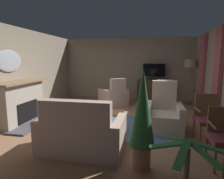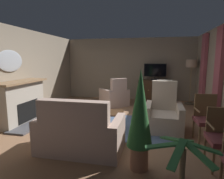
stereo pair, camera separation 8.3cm
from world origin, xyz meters
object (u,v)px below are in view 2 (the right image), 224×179
Objects in this scene: wall_mirror_oval at (10,61)px; tv_cabinet at (154,91)px; fireplace at (22,103)px; armchair_facing_sofa at (115,97)px; coffee_table at (103,114)px; sofa_floral at (80,134)px; floor_lamp at (191,68)px; potted_plant_leafy_by_curtain at (140,115)px; side_chair_tucked_against_wall at (224,136)px; side_chair_beside_plant at (207,117)px; armchair_by_fireplace at (164,115)px; television at (155,71)px; cat at (57,128)px; tv_remote at (93,111)px.

wall_mirror_oval is 5.21m from tv_cabinet.
tv_cabinet is at bearing 42.77° from wall_mirror_oval.
armchair_facing_sofa is (2.05, 2.37, -0.21)m from fireplace.
fireplace is at bearing 178.39° from coffee_table.
armchair_facing_sofa is (-0.07, 3.60, -0.01)m from sofa_floral.
fireplace is 1.13m from wall_mirror_oval.
tv_cabinet is 4.86m from sofa_floral.
floor_lamp is (5.02, 3.21, -0.27)m from wall_mirror_oval.
wall_mirror_oval is at bearing -147.39° from floor_lamp.
potted_plant_leafy_by_curtain is (0.98, -1.51, 0.46)m from coffee_table.
fireplace is at bearing 164.72° from side_chair_tucked_against_wall.
sofa_floral is 0.98× the size of potted_plant_leafy_by_curtain.
armchair_facing_sofa reaches higher than side_chair_beside_plant.
wall_mirror_oval reaches higher than side_chair_beside_plant.
sofa_floral is at bearing -136.09° from armchair_by_fireplace.
television is at bearing 172.53° from floor_lamp.
armchair_facing_sofa reaches higher than side_chair_tucked_against_wall.
sofa_floral reaches higher than side_chair_tucked_against_wall.
armchair_facing_sofa is 0.77× the size of potted_plant_leafy_by_curtain.
tv_cabinet is (3.72, 3.44, -1.22)m from wall_mirror_oval.
floor_lamp reaches higher than cat.
armchair_by_fireplace is at bearing -86.36° from television.
cat is at bearing -19.80° from fireplace.
side_chair_tucked_against_wall is (4.74, -1.23, -1.13)m from wall_mirror_oval.
armchair_facing_sofa is at bearing 127.34° from armchair_by_fireplace.
potted_plant_leafy_by_curtain is at bearing -57.07° from coffee_table.
side_chair_beside_plant is (4.73, -0.29, -1.12)m from wall_mirror_oval.
tv_remote is at bearing -179.01° from coffee_table.
armchair_by_fireplace reaches higher than side_chair_tucked_against_wall.
side_chair_tucked_against_wall is at bearing -61.06° from armchair_by_fireplace.
wall_mirror_oval is at bearing 163.28° from cat.
potted_plant_leafy_by_curtain is (3.46, -1.57, -0.78)m from wall_mirror_oval.
side_chair_tucked_against_wall is at bearing -77.68° from tv_cabinet.
coffee_table is at bearing -167.39° from armchair_by_fireplace.
fireplace is 4.65m from side_chair_tucked_against_wall.
potted_plant_leafy_by_curtain is 2.38m from cat.
sofa_floral is at bearing -179.91° from side_chair_tucked_against_wall.
armchair_by_fireplace is 1.28× the size of side_chair_tucked_against_wall.
armchair_by_fireplace is (3.67, 0.26, -0.19)m from fireplace.
cat is at bearing -133.84° from floor_lamp.
coffee_table is 1.86m from potted_plant_leafy_by_curtain.
fireplace is at bearing -130.86° from armchair_facing_sofa.
sofa_floral is 2.55m from side_chair_beside_plant.
fireplace is at bearing -135.70° from television.
side_chair_beside_plant is (2.48, -0.22, 0.07)m from tv_remote.
tv_remote is at bearing -1.70° from wall_mirror_oval.
armchair_by_fireplace is 1.21× the size of side_chair_beside_plant.
sofa_floral is at bearing -102.40° from tv_remote.
wall_mirror_oval is at bearing 155.57° from potted_plant_leafy_by_curtain.
sofa_floral is 1.28× the size of armchair_facing_sofa.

